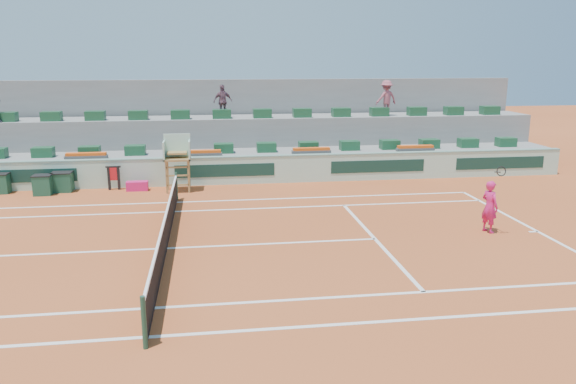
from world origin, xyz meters
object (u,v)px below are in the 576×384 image
(player_bag, at_px, (137,186))
(umpire_chair, at_px, (177,155))
(tennis_player, at_px, (490,206))
(drink_cooler_a, at_px, (63,182))

(player_bag, distance_m, umpire_chair, 2.22)
(player_bag, height_order, tennis_player, tennis_player)
(umpire_chair, distance_m, tennis_player, 12.60)
(umpire_chair, height_order, drink_cooler_a, umpire_chair)
(player_bag, relative_size, tennis_player, 0.39)
(player_bag, xyz_separation_m, tennis_player, (12.00, -7.56, 0.66))
(player_bag, distance_m, tennis_player, 14.20)
(umpire_chair, relative_size, drink_cooler_a, 2.86)
(player_bag, relative_size, drink_cooler_a, 1.06)
(drink_cooler_a, distance_m, tennis_player, 17.00)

